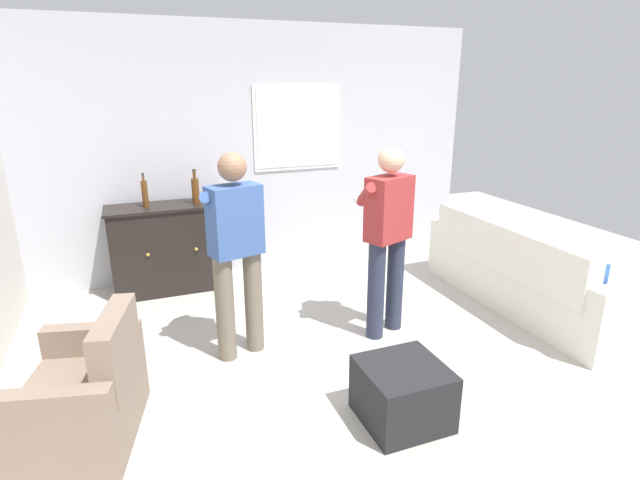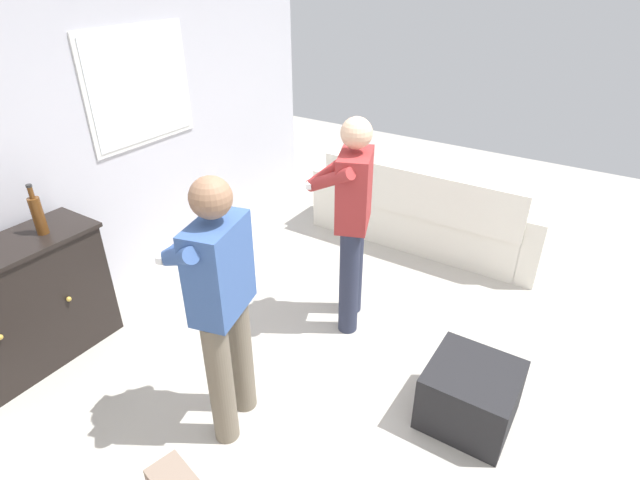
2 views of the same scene
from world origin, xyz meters
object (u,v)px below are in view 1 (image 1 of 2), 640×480
at_px(couch, 515,276).
at_px(bottle_wine_green, 145,193).
at_px(person_standing_right, 387,233).
at_px(bottle_liquor_amber, 195,190).
at_px(person_standing_left, 236,247).
at_px(sideboard_cabinet, 171,248).
at_px(armchair, 85,398).
at_px(ottoman, 402,393).

relative_size(couch, bottle_wine_green, 6.66).
bearing_deg(bottle_wine_green, person_standing_right, -41.90).
bearing_deg(bottle_wine_green, couch, -27.13).
xyz_separation_m(bottle_wine_green, person_standing_right, (1.87, -1.68, -0.15)).
height_order(bottle_liquor_amber, person_standing_left, person_standing_left).
bearing_deg(sideboard_cabinet, armchair, -108.25).
bearing_deg(armchair, bottle_liquor_amber, 64.79).
bearing_deg(person_standing_right, sideboard_cabinet, 134.65).
bearing_deg(bottle_wine_green, person_standing_left, -69.62).
xyz_separation_m(armchair, bottle_wine_green, (0.55, 2.26, 0.80)).
xyz_separation_m(armchair, person_standing_left, (1.13, 0.68, 0.65)).
bearing_deg(person_standing_left, bottle_wine_green, 110.38).
bearing_deg(sideboard_cabinet, couch, -28.78).
xyz_separation_m(armchair, ottoman, (1.95, -0.57, -0.09)).
bearing_deg(couch, bottle_wine_green, 152.87).
height_order(couch, person_standing_right, person_standing_right).
relative_size(couch, person_standing_left, 1.39).
relative_size(sideboard_cabinet, person_standing_right, 0.74).
distance_m(bottle_wine_green, ottoman, 3.28).
distance_m(bottle_wine_green, bottle_liquor_amber, 0.50).
bearing_deg(bottle_liquor_amber, person_standing_right, -50.42).
xyz_separation_m(couch, armchair, (-3.88, -0.55, -0.05)).
relative_size(couch, bottle_liquor_amber, 6.47).
bearing_deg(sideboard_cabinet, bottle_wine_green, -176.27).
distance_m(couch, armchair, 3.92).
distance_m(couch, bottle_wine_green, 3.82).
bearing_deg(person_standing_right, couch, -0.93).
distance_m(armchair, bottle_wine_green, 2.46).
bearing_deg(ottoman, person_standing_left, 122.89).
xyz_separation_m(sideboard_cabinet, person_standing_left, (0.39, -1.59, 0.46)).
relative_size(armchair, person_standing_left, 0.60).
bearing_deg(couch, armchair, -171.88).
bearing_deg(couch, person_standing_left, 177.31).
xyz_separation_m(couch, person_standing_left, (-2.74, 0.13, 0.60)).
height_order(couch, armchair, couch).
bearing_deg(sideboard_cabinet, person_standing_left, -76.37).
distance_m(armchair, person_standing_left, 1.47).
xyz_separation_m(armchair, sideboard_cabinet, (0.75, 2.27, 0.19)).
relative_size(sideboard_cabinet, bottle_wine_green, 3.53).
bearing_deg(person_standing_left, armchair, -148.98).
xyz_separation_m(couch, bottle_wine_green, (-3.33, 1.71, 0.75)).
bearing_deg(bottle_wine_green, armchair, -103.66).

